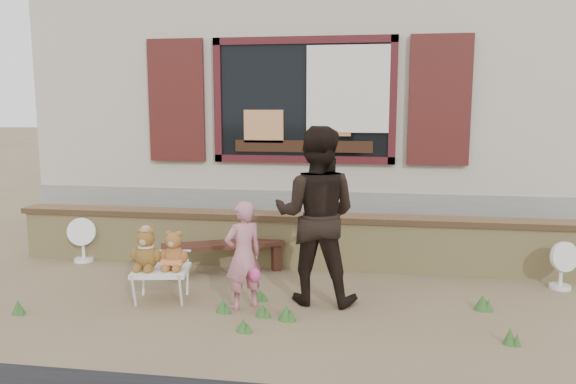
% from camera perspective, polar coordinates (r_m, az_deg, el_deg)
% --- Properties ---
extents(ground, '(80.00, 80.00, 0.00)m').
position_cam_1_polar(ground, '(6.13, -0.89, -10.14)').
color(ground, brown).
rests_on(ground, ground).
extents(shopfront, '(8.04, 5.13, 4.00)m').
position_cam_1_polar(shopfront, '(10.25, 3.42, 8.87)').
color(shopfront, '#B6AA93').
rests_on(shopfront, ground).
extents(brick_wall, '(7.10, 0.36, 0.67)m').
position_cam_1_polar(brick_wall, '(6.98, 0.51, -4.85)').
color(brick_wall, tan).
rests_on(brick_wall, ground).
extents(bench, '(1.44, 0.88, 0.37)m').
position_cam_1_polar(bench, '(6.79, -6.58, -5.93)').
color(bench, '#371C13').
rests_on(bench, ground).
extents(folding_chair, '(0.62, 0.57, 0.34)m').
position_cam_1_polar(folding_chair, '(5.94, -12.77, -7.90)').
color(folding_chair, white).
rests_on(folding_chair, ground).
extents(teddy_bear_left, '(0.36, 0.33, 0.44)m').
position_cam_1_polar(teddy_bear_left, '(5.91, -14.18, -5.54)').
color(teddy_bear_left, brown).
rests_on(teddy_bear_left, folding_chair).
extents(teddy_bear_right, '(0.34, 0.30, 0.41)m').
position_cam_1_polar(teddy_bear_right, '(5.85, -11.50, -5.73)').
color(teddy_bear_right, brown).
rests_on(teddy_bear_right, folding_chair).
extents(child, '(0.47, 0.45, 1.08)m').
position_cam_1_polar(child, '(5.54, -4.55, -6.43)').
color(child, '#CF7B88').
rests_on(child, ground).
extents(adult, '(0.92, 0.74, 1.79)m').
position_cam_1_polar(adult, '(5.65, 2.87, -2.39)').
color(adult, black).
rests_on(adult, ground).
extents(fan_left, '(0.37, 0.24, 0.58)m').
position_cam_1_polar(fan_left, '(7.67, -20.12, -4.53)').
color(fan_left, white).
rests_on(fan_left, ground).
extents(fan_right, '(0.34, 0.23, 0.53)m').
position_cam_1_polar(fan_right, '(6.85, 26.04, -6.68)').
color(fan_right, silver).
rests_on(fan_right, ground).
extents(grass_tufts, '(4.65, 1.03, 0.15)m').
position_cam_1_polar(grass_tufts, '(5.46, 1.46, -11.83)').
color(grass_tufts, '#325E25').
rests_on(grass_tufts, ground).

